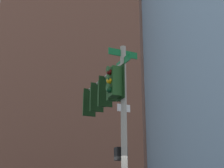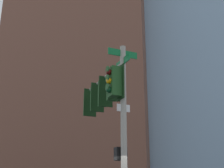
% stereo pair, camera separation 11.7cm
% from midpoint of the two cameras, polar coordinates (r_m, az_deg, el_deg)
% --- Properties ---
extents(signal_pole_assembly, '(2.70, 3.60, 6.16)m').
position_cam_midpoint_polar(signal_pole_assembly, '(11.50, -1.30, -3.04)').
color(signal_pole_assembly, '#9E998C').
rests_on(signal_pole_assembly, ground_plane).
extents(building_brick_nearside, '(23.99, 17.59, 42.29)m').
position_cam_midpoint_polar(building_brick_nearside, '(57.89, -6.00, 1.07)').
color(building_brick_nearside, brown).
rests_on(building_brick_nearside, ground_plane).
extents(building_brick_midblock, '(23.02, 15.44, 37.05)m').
position_cam_midpoint_polar(building_brick_midblock, '(61.26, 6.97, -2.60)').
color(building_brick_midblock, brown).
rests_on(building_brick_midblock, ground_plane).
extents(building_glass_tower, '(33.66, 23.12, 66.48)m').
position_cam_midpoint_polar(building_glass_tower, '(68.82, 15.30, 9.32)').
color(building_glass_tower, '#7A99B2').
rests_on(building_glass_tower, ground_plane).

